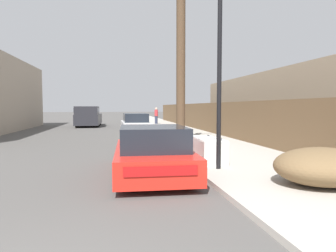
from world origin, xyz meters
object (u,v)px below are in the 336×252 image
object	(u,v)px
discarded_fridge	(207,149)
pickup_truck	(88,116)
car_parked_mid	(135,125)
pedestrian	(156,116)
brush_pile	(322,166)
utility_pole	(181,61)
street_lamp	(219,57)
parked_sports_car_red	(152,153)

from	to	relation	value
discarded_fridge	pickup_truck	size ratio (longest dim) A/B	0.32
car_parked_mid	discarded_fridge	bearing A→B (deg)	-83.33
pedestrian	brush_pile	bearing A→B (deg)	-89.23
utility_pole	street_lamp	distance (m)	4.95
parked_sports_car_red	brush_pile	distance (m)	3.95
pickup_truck	brush_pile	distance (m)	23.57
utility_pole	brush_pile	world-z (taller)	utility_pole
parked_sports_car_red	street_lamp	bearing A→B (deg)	0.70
pickup_truck	street_lamp	bearing A→B (deg)	104.80
parked_sports_car_red	street_lamp	size ratio (longest dim) A/B	0.82
car_parked_mid	pickup_truck	bearing A→B (deg)	111.66
utility_pole	brush_pile	size ratio (longest dim) A/B	3.42
parked_sports_car_red	utility_pole	distance (m)	6.06
brush_pile	pedestrian	bearing A→B (deg)	90.77
street_lamp	pickup_truck	bearing A→B (deg)	104.06
pedestrian	car_parked_mid	bearing A→B (deg)	-105.27
utility_pole	street_lamp	world-z (taller)	utility_pole
street_lamp	pedestrian	distance (m)	21.97
street_lamp	brush_pile	xyz separation A→B (m)	(1.59, -2.01, -2.58)
parked_sports_car_red	pedestrian	xyz separation A→B (m)	(3.05, 21.78, 0.35)
car_parked_mid	pickup_truck	size ratio (longest dim) A/B	0.76
parked_sports_car_red	car_parked_mid	distance (m)	11.81
parked_sports_car_red	brush_pile	xyz separation A→B (m)	(3.37, -2.05, -0.07)
discarded_fridge	pedestrian	bearing A→B (deg)	87.69
car_parked_mid	utility_pole	distance (m)	7.73
pickup_truck	utility_pole	distance (m)	16.73
discarded_fridge	brush_pile	bearing A→B (deg)	-62.77
discarded_fridge	car_parked_mid	distance (m)	10.83
street_lamp	brush_pile	bearing A→B (deg)	-51.69
utility_pole	street_lamp	xyz separation A→B (m)	(-0.04, -4.92, -0.61)
car_parked_mid	street_lamp	xyz separation A→B (m)	(1.46, -11.85, 2.46)
discarded_fridge	parked_sports_car_red	xyz separation A→B (m)	(-1.83, -1.08, 0.11)
pickup_truck	discarded_fridge	bearing A→B (deg)	105.71
parked_sports_car_red	street_lamp	xyz separation A→B (m)	(1.78, -0.05, 2.51)
parked_sports_car_red	pickup_truck	size ratio (longest dim) A/B	0.74
brush_pile	pedestrian	distance (m)	23.84
car_parked_mid	pedestrian	world-z (taller)	pedestrian
discarded_fridge	pedestrian	size ratio (longest dim) A/B	1.14
discarded_fridge	utility_pole	bearing A→B (deg)	91.18
discarded_fridge	pedestrian	distance (m)	20.74
discarded_fridge	street_lamp	size ratio (longest dim) A/B	0.36
car_parked_mid	brush_pile	xyz separation A→B (m)	(3.04, -13.86, -0.12)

